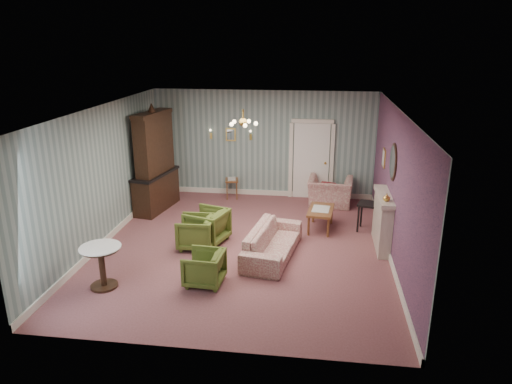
# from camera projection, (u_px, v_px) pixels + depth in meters

# --- Properties ---
(floor) EXTENTS (7.00, 7.00, 0.00)m
(floor) POSITION_uv_depth(u_px,v_px,m) (244.00, 247.00, 10.01)
(floor) COLOR #824B4E
(floor) RESTS_ON ground
(ceiling) EXTENTS (7.00, 7.00, 0.00)m
(ceiling) POSITION_uv_depth(u_px,v_px,m) (243.00, 109.00, 9.11)
(ceiling) COLOR white
(ceiling) RESTS_ON ground
(wall_back) EXTENTS (6.00, 0.00, 6.00)m
(wall_back) POSITION_uv_depth(u_px,v_px,m) (264.00, 144.00, 12.86)
(wall_back) COLOR slate
(wall_back) RESTS_ON ground
(wall_front) EXTENTS (6.00, 0.00, 6.00)m
(wall_front) POSITION_uv_depth(u_px,v_px,m) (202.00, 257.00, 6.27)
(wall_front) COLOR slate
(wall_front) RESTS_ON ground
(wall_left) EXTENTS (0.00, 7.00, 7.00)m
(wall_left) POSITION_uv_depth(u_px,v_px,m) (103.00, 176.00, 9.94)
(wall_left) COLOR slate
(wall_left) RESTS_ON ground
(wall_right) EXTENTS (0.00, 7.00, 7.00)m
(wall_right) POSITION_uv_depth(u_px,v_px,m) (396.00, 187.00, 9.19)
(wall_right) COLOR slate
(wall_right) RESTS_ON ground
(wall_right_floral) EXTENTS (0.00, 7.00, 7.00)m
(wall_right_floral) POSITION_uv_depth(u_px,v_px,m) (395.00, 187.00, 9.19)
(wall_right_floral) COLOR #A5526E
(wall_right_floral) RESTS_ON ground
(door) EXTENTS (1.12, 0.12, 2.16)m
(door) POSITION_uv_depth(u_px,v_px,m) (311.00, 159.00, 12.77)
(door) COLOR white
(door) RESTS_ON floor
(olive_chair_a) EXTENTS (0.66, 0.70, 0.68)m
(olive_chair_a) POSITION_uv_depth(u_px,v_px,m) (204.00, 266.00, 8.42)
(olive_chair_a) COLOR #4E5E21
(olive_chair_a) RESTS_ON floor
(olive_chair_b) EXTENTS (0.71, 0.75, 0.75)m
(olive_chair_b) POSITION_uv_depth(u_px,v_px,m) (196.00, 231.00, 9.89)
(olive_chair_b) COLOR #4E5E21
(olive_chair_b) RESTS_ON floor
(olive_chair_c) EXTENTS (0.93, 0.97, 0.81)m
(olive_chair_c) POSITION_uv_depth(u_px,v_px,m) (207.00, 224.00, 10.14)
(olive_chair_c) COLOR #4E5E21
(olive_chair_c) RESTS_ON floor
(sofa_chintz) EXTENTS (0.92, 2.12, 0.80)m
(sofa_chintz) POSITION_uv_depth(u_px,v_px,m) (273.00, 237.00, 9.50)
(sofa_chintz) COLOR #923B43
(sofa_chintz) RESTS_ON floor
(wingback_chair) EXTENTS (1.17, 0.81, 0.98)m
(wingback_chair) POSITION_uv_depth(u_px,v_px,m) (330.00, 187.00, 12.35)
(wingback_chair) COLOR #923B43
(wingback_chair) RESTS_ON floor
(dresser) EXTENTS (0.82, 1.67, 2.66)m
(dresser) POSITION_uv_depth(u_px,v_px,m) (154.00, 159.00, 11.82)
(dresser) COLOR black
(dresser) RESTS_ON floor
(fireplace) EXTENTS (0.30, 1.40, 1.16)m
(fireplace) POSITION_uv_depth(u_px,v_px,m) (382.00, 221.00, 9.85)
(fireplace) COLOR beige
(fireplace) RESTS_ON floor
(mantel_vase) EXTENTS (0.15, 0.15, 0.15)m
(mantel_vase) POSITION_uv_depth(u_px,v_px,m) (387.00, 197.00, 9.27)
(mantel_vase) COLOR gold
(mantel_vase) RESTS_ON fireplace
(oval_mirror) EXTENTS (0.04, 0.76, 0.84)m
(oval_mirror) POSITION_uv_depth(u_px,v_px,m) (393.00, 162.00, 9.44)
(oval_mirror) COLOR white
(oval_mirror) RESTS_ON wall_right
(framed_print) EXTENTS (0.04, 0.34, 0.42)m
(framed_print) POSITION_uv_depth(u_px,v_px,m) (384.00, 158.00, 10.79)
(framed_print) COLOR gold
(framed_print) RESTS_ON wall_right
(coffee_table) EXTENTS (0.64, 1.03, 0.50)m
(coffee_table) POSITION_uv_depth(u_px,v_px,m) (320.00, 219.00, 10.86)
(coffee_table) COLOR brown
(coffee_table) RESTS_ON floor
(side_table_black) EXTENTS (0.55, 0.55, 0.67)m
(side_table_black) POSITION_uv_depth(u_px,v_px,m) (368.00, 217.00, 10.75)
(side_table_black) COLOR black
(side_table_black) RESTS_ON floor
(pedestal_table) EXTENTS (0.74, 0.74, 0.79)m
(pedestal_table) POSITION_uv_depth(u_px,v_px,m) (102.00, 267.00, 8.29)
(pedestal_table) COLOR black
(pedestal_table) RESTS_ON floor
(nesting_table) EXTENTS (0.42, 0.49, 0.57)m
(nesting_table) POSITION_uv_depth(u_px,v_px,m) (232.00, 188.00, 13.00)
(nesting_table) COLOR brown
(nesting_table) RESTS_ON floor
(gilt_mirror_back) EXTENTS (0.28, 0.06, 0.36)m
(gilt_mirror_back) POSITION_uv_depth(u_px,v_px,m) (231.00, 135.00, 12.86)
(gilt_mirror_back) COLOR gold
(gilt_mirror_back) RESTS_ON wall_back
(sconce_left) EXTENTS (0.16, 0.12, 0.30)m
(sconce_left) POSITION_uv_depth(u_px,v_px,m) (211.00, 134.00, 12.91)
(sconce_left) COLOR gold
(sconce_left) RESTS_ON wall_back
(sconce_right) EXTENTS (0.16, 0.12, 0.30)m
(sconce_right) POSITION_uv_depth(u_px,v_px,m) (251.00, 135.00, 12.77)
(sconce_right) COLOR gold
(sconce_right) RESTS_ON wall_back
(chandelier) EXTENTS (0.56, 0.56, 0.36)m
(chandelier) POSITION_uv_depth(u_px,v_px,m) (243.00, 123.00, 9.19)
(chandelier) COLOR gold
(chandelier) RESTS_ON ceiling
(burgundy_cushion) EXTENTS (0.41, 0.28, 0.39)m
(burgundy_cushion) POSITION_uv_depth(u_px,v_px,m) (328.00, 189.00, 12.22)
(burgundy_cushion) COLOR maroon
(burgundy_cushion) RESTS_ON wingback_chair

